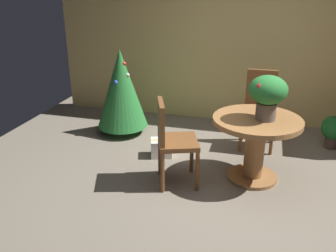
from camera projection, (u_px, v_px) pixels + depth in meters
ground_plane at (226, 191)px, 3.87m from camera, size 6.60×6.60×0.00m
back_wall_panel at (249, 38)px, 5.35m from camera, size 6.00×0.10×2.60m
round_dining_table at (256, 138)px, 3.94m from camera, size 0.95×0.95×0.73m
flower_vase at (268, 93)px, 3.72m from camera, size 0.40×0.40×0.47m
wooden_chair_left at (171, 137)px, 3.85m from camera, size 0.54×0.56×0.94m
wooden_chair_far at (259, 105)px, 4.77m from camera, size 0.43×0.43×1.01m
holiday_tree at (121, 89)px, 5.14m from camera, size 0.72×0.72×1.22m
gift_box_cream at (161, 148)px, 4.61m from camera, size 0.32×0.29×0.22m
potted_plant at (334, 130)px, 4.79m from camera, size 0.32×0.32×0.44m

